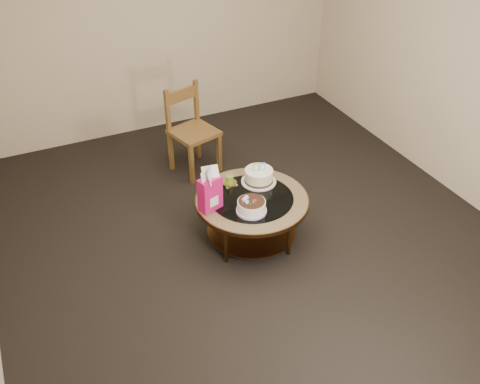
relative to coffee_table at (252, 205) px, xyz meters
name	(u,v)px	position (x,y,z in m)	size (l,w,h in m)	color
ground	(251,237)	(0.00, 0.00, -0.38)	(5.00, 5.00, 0.00)	black
room_walls	(254,83)	(0.00, 0.00, 1.16)	(4.52, 5.02, 2.61)	#BFA990
coffee_table	(252,205)	(0.00, 0.00, 0.00)	(1.02, 1.02, 0.46)	#593619
decorated_cake	(251,207)	(-0.10, -0.18, 0.13)	(0.26, 0.26, 0.15)	#C39DDE
cream_cake	(259,176)	(0.17, 0.20, 0.14)	(0.32, 0.32, 0.21)	silver
gift_bag	(210,189)	(-0.39, 0.02, 0.27)	(0.22, 0.18, 0.39)	#C51268
pillar_candle	(230,181)	(-0.09, 0.28, 0.11)	(0.13, 0.13, 0.10)	#E1C85C
dining_chair	(192,130)	(-0.05, 1.36, 0.10)	(0.54, 0.54, 0.95)	brown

